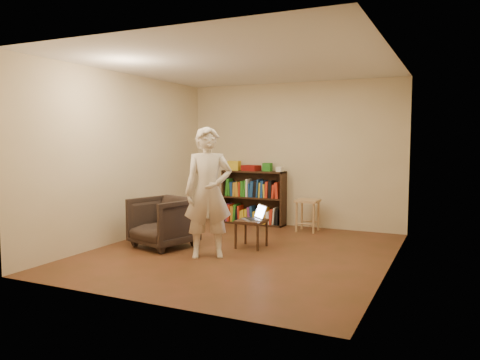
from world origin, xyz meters
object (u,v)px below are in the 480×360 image
at_px(armchair, 163,222).
at_px(person, 208,193).
at_px(stool, 308,206).
at_px(laptop, 255,216).
at_px(bookshelf, 254,201).
at_px(side_table, 251,225).

xyz_separation_m(armchair, person, (0.89, -0.23, 0.51)).
xyz_separation_m(stool, armchair, (-1.58, -2.03, -0.07)).
distance_m(laptop, person, 0.94).
relative_size(bookshelf, armchair, 1.48).
distance_m(stool, laptop, 1.54).
bearing_deg(laptop, stool, 122.36).
bearing_deg(person, laptop, 33.89).
distance_m(stool, side_table, 1.57).
distance_m(armchair, side_table, 1.30).
relative_size(armchair, side_table, 1.99).
bearing_deg(bookshelf, laptop, -66.05).
xyz_separation_m(bookshelf, armchair, (-0.47, -2.28, -0.07)).
xyz_separation_m(bookshelf, stool, (1.11, -0.25, 0.00)).
distance_m(bookshelf, laptop, 1.91).
bearing_deg(stool, armchair, -127.94).
xyz_separation_m(laptop, person, (-0.36, -0.77, 0.41)).
distance_m(stool, armchair, 2.58).
xyz_separation_m(bookshelf, laptop, (0.78, -1.75, 0.02)).
relative_size(bookshelf, laptop, 2.80).
height_order(bookshelf, stool, bookshelf).
xyz_separation_m(armchair, laptop, (1.24, 0.53, 0.09)).
bearing_deg(side_table, bookshelf, 112.27).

